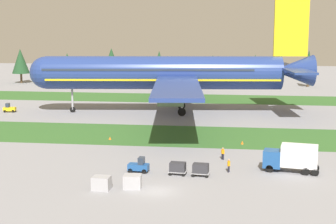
% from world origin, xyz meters
% --- Properties ---
extents(ground_plane, '(400.00, 400.00, 0.00)m').
position_xyz_m(ground_plane, '(0.00, 0.00, 0.00)').
color(ground_plane, gray).
extents(grass_strip_near, '(320.00, 17.31, 0.01)m').
position_xyz_m(grass_strip_near, '(0.00, 30.10, 0.00)').
color(grass_strip_near, '#336028').
rests_on(grass_strip_near, ground).
extents(grass_strip_far, '(320.00, 17.31, 0.01)m').
position_xyz_m(grass_strip_far, '(0.00, 76.71, 0.00)').
color(grass_strip_far, '#336028').
rests_on(grass_strip_far, ground).
extents(airliner, '(60.88, 75.40, 24.30)m').
position_xyz_m(airliner, '(-5.32, 53.58, 8.72)').
color(airliner, navy).
rests_on(airliner, ground).
extents(baggage_tug, '(2.70, 1.51, 1.97)m').
position_xyz_m(baggage_tug, '(-3.47, 7.32, 0.81)').
color(baggage_tug, '#1E4C8E').
rests_on(baggage_tug, ground).
extents(cargo_dolly_lead, '(2.32, 1.68, 1.55)m').
position_xyz_m(cargo_dolly_lead, '(1.54, 6.89, 0.92)').
color(cargo_dolly_lead, '#A3A3A8').
rests_on(cargo_dolly_lead, ground).
extents(cargo_dolly_second, '(2.32, 1.68, 1.55)m').
position_xyz_m(cargo_dolly_second, '(4.43, 6.65, 0.92)').
color(cargo_dolly_second, '#A3A3A8').
rests_on(cargo_dolly_second, ground).
extents(catering_truck, '(7.25, 3.47, 3.58)m').
position_xyz_m(catering_truck, '(15.80, 9.94, 1.95)').
color(catering_truck, '#1E4C8E').
rests_on(catering_truck, ground).
extents(pushback_tractor, '(2.73, 1.58, 1.97)m').
position_xyz_m(pushback_tractor, '(-40.35, 49.70, 0.81)').
color(pushback_tractor, yellow).
rests_on(pushback_tractor, ground).
extents(ground_crew_marshaller, '(0.47, 0.38, 1.74)m').
position_xyz_m(ground_crew_marshaller, '(6.97, 14.96, 0.95)').
color(ground_crew_marshaller, black).
rests_on(ground_crew_marshaller, ground).
extents(ground_crew_loader, '(0.36, 0.53, 1.74)m').
position_xyz_m(ground_crew_loader, '(7.86, 8.75, 0.95)').
color(ground_crew_loader, black).
rests_on(ground_crew_loader, ground).
extents(uld_container_0, '(2.09, 1.71, 1.53)m').
position_xyz_m(uld_container_0, '(-6.39, -0.15, 0.76)').
color(uld_container_0, '#A3A3A8').
rests_on(uld_container_0, ground).
extents(uld_container_1, '(2.10, 1.73, 1.57)m').
position_xyz_m(uld_container_1, '(-3.01, 0.82, 0.79)').
color(uld_container_1, '#A3A3A8').
rests_on(uld_container_1, ground).
extents(taxiway_marker_0, '(0.44, 0.44, 0.55)m').
position_xyz_m(taxiway_marker_0, '(9.83, 24.87, 0.28)').
color(taxiway_marker_0, orange).
rests_on(taxiway_marker_0, ground).
extents(taxiway_marker_1, '(0.44, 0.44, 0.46)m').
position_xyz_m(taxiway_marker_1, '(-11.77, 25.49, 0.23)').
color(taxiway_marker_1, orange).
rests_on(taxiway_marker_1, ground).
extents(distant_tree_line, '(198.05, 11.45, 11.85)m').
position_xyz_m(distant_tree_line, '(-3.95, 108.56, 6.60)').
color(distant_tree_line, '#4C3823').
rests_on(distant_tree_line, ground).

